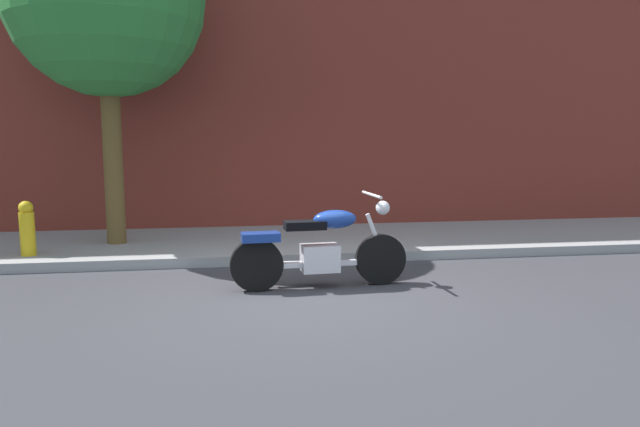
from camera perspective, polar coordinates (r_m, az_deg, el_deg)
name	(u,v)px	position (r m, az deg, el deg)	size (l,w,h in m)	color
ground_plane	(313,297)	(6.53, -0.66, -8.22)	(60.00, 60.00, 0.00)	#38383D
sidewalk	(287,242)	(9.45, -3.27, -2.85)	(21.70, 2.73, 0.14)	#979797
motorcycle	(320,250)	(6.83, -0.02, -3.58)	(2.12, 0.70, 1.11)	black
fire_hydrant	(27,233)	(8.98, -26.91, -1.73)	(0.20, 0.20, 0.91)	gold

